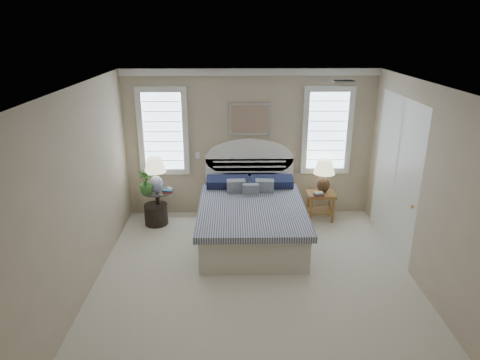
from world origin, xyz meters
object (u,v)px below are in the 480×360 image
Objects in this scene: side_table_left at (158,203)px; lamp_left at (155,171)px; bed at (251,216)px; lamp_right at (324,172)px; floor_pot at (156,214)px; nightstand_right at (321,200)px.

lamp_left is at bearing -107.75° from side_table_left.
lamp_right is (1.33, 0.72, 0.52)m from bed.
floor_pot is (-0.04, -0.04, -0.20)m from side_table_left.
bed is 3.61× the size of side_table_left.
bed is at bearing -19.01° from lamp_left.
lamp_left reaches higher than floor_pot.
lamp_right is (3.03, 0.17, 0.72)m from floor_pot.
floor_pot is 0.66× the size of lamp_right.
nightstand_right is 0.52m from lamp_right.
lamp_right is (2.99, 0.15, -0.10)m from lamp_left.
lamp_left reaches higher than lamp_right.
nightstand_right is at bearing 2.35° from lamp_left.
bed reaches higher than nightstand_right.
lamp_right is at bearing 2.51° from side_table_left.
bed is 3.66× the size of lamp_left.
bed reaches higher than lamp_left.
lamp_right reaches higher than nightstand_right.
nightstand_right is (1.30, 0.69, 0.00)m from bed.
side_table_left is 3.03m from lamp_right.
bed is at bearing -151.53° from lamp_right.
side_table_left is 0.62m from lamp_left.
side_table_left is at bearing -178.06° from nightstand_right.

